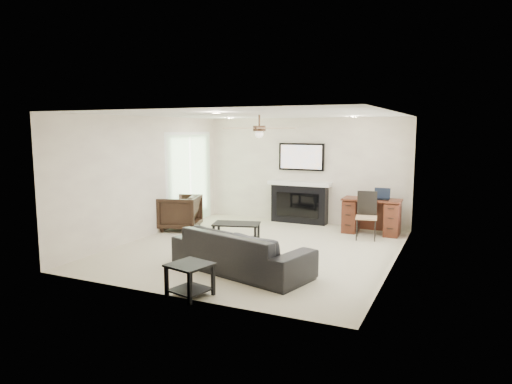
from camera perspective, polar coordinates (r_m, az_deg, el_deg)
room_shell at (r=8.42m, az=1.51°, el=4.09°), size 5.50×5.54×2.52m
sofa at (r=7.25m, az=-1.86°, el=-7.35°), size 2.46×1.46×0.67m
armchair at (r=10.34m, az=-9.50°, el=-2.54°), size 1.07×1.05×0.78m
coffee_table at (r=9.06m, az=-2.46°, el=-5.14°), size 1.00×0.72×0.40m
end_table_near at (r=6.31m, az=-8.26°, el=-10.82°), size 0.62×0.62×0.45m
end_table_left at (r=9.87m, az=-15.55°, el=-4.18°), size 0.56×0.56×0.45m
fireplace_unit at (r=10.90m, az=5.45°, el=1.08°), size 1.52×0.34×1.91m
desk at (r=10.12m, az=14.21°, el=-2.96°), size 1.22×0.56×0.76m
desk_chair at (r=9.57m, az=13.63°, el=-2.91°), size 0.49×0.50×0.97m
laptop at (r=9.99m, az=15.41°, el=-0.26°), size 0.33×0.24×0.23m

